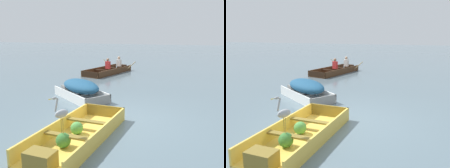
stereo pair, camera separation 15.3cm
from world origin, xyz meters
The scene contains 5 objects.
ground_plane centered at (0.00, 0.00, 0.00)m, with size 80.00×80.00×0.00m, color slate.
dinghy_yellow_foreground centered at (-0.67, -1.69, 0.14)m, with size 1.48×3.32×0.37m.
skiff_white_near_moored centered at (-2.06, 1.82, 0.41)m, with size 2.59×2.32×0.73m.
rowboat_dark_varnish_with_crew centered at (-2.73, 7.75, 0.17)m, with size 2.61×3.77×0.91m.
heron_on_dinghy centered at (-0.75, -2.12, 0.84)m, with size 0.27×0.44×0.84m.
Camera 1 is at (1.71, -6.58, 2.53)m, focal length 40.00 mm.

